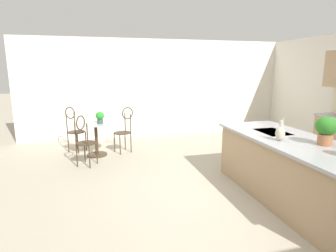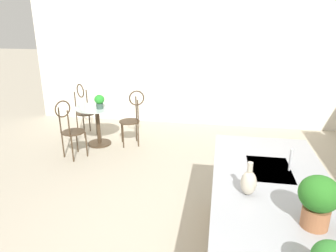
% 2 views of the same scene
% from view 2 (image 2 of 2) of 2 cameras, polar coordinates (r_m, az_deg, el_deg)
% --- Properties ---
extents(wall_left_window, '(0.12, 7.80, 2.70)m').
position_cam_2_polar(wall_left_window, '(6.89, 6.92, 11.24)').
color(wall_left_window, silver).
rests_on(wall_left_window, ground).
extents(kitchen_island, '(2.80, 1.06, 0.92)m').
position_cam_2_polar(kitchen_island, '(2.95, 18.61, -20.23)').
color(kitchen_island, tan).
rests_on(kitchen_island, ground).
extents(bistro_table, '(0.80, 0.80, 0.74)m').
position_cam_2_polar(bistro_table, '(5.97, -12.72, 0.73)').
color(bistro_table, '#3D2D1E').
rests_on(bistro_table, ground).
extents(chair_near_window, '(0.53, 0.53, 1.04)m').
position_cam_2_polar(chair_near_window, '(6.55, -15.16, 3.33)').
color(chair_near_window, '#3D2D1E').
rests_on(chair_near_window, ground).
extents(chair_by_island, '(0.52, 0.52, 1.04)m').
position_cam_2_polar(chair_by_island, '(5.45, -17.59, -0.10)').
color(chair_by_island, '#3D2D1E').
rests_on(chair_by_island, ground).
extents(chair_toward_desk, '(0.50, 0.52, 1.04)m').
position_cam_2_polar(chair_toward_desk, '(5.83, -6.57, 1.94)').
color(chair_toward_desk, '#3D2D1E').
rests_on(chair_toward_desk, ground).
extents(sink_faucet, '(0.02, 0.02, 0.22)m').
position_cam_2_polar(sink_faucet, '(3.16, 21.56, -5.79)').
color(sink_faucet, '#B2B5BA').
rests_on(sink_faucet, kitchen_island).
extents(potted_plant_on_table, '(0.18, 0.18, 0.25)m').
position_cam_2_polar(potted_plant_on_table, '(5.72, -12.47, 4.53)').
color(potted_plant_on_table, '#385147').
rests_on(potted_plant_on_table, bistro_table).
extents(potted_plant_counter_near, '(0.27, 0.27, 0.38)m').
position_cam_2_polar(potted_plant_counter_near, '(2.38, 25.88, -11.94)').
color(potted_plant_counter_near, '#9E603D').
rests_on(potted_plant_counter_near, kitchen_island).
extents(vase_on_counter, '(0.13, 0.13, 0.29)m').
position_cam_2_polar(vase_on_counter, '(2.65, 14.58, -9.96)').
color(vase_on_counter, '#BCB29E').
rests_on(vase_on_counter, kitchen_island).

